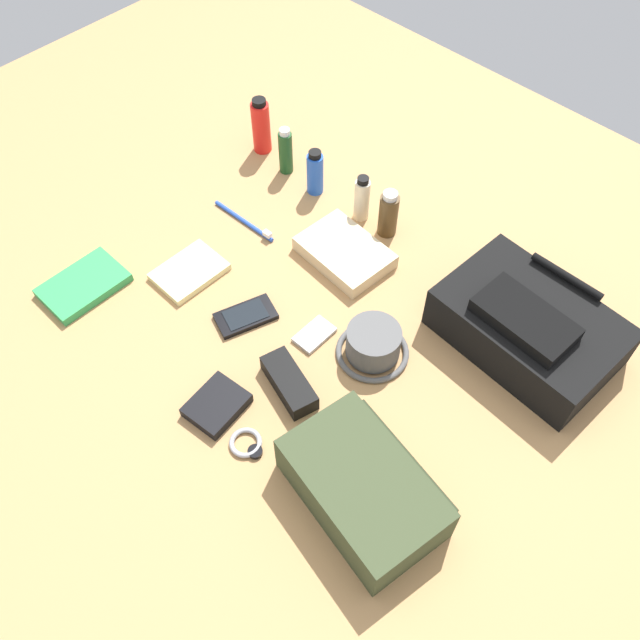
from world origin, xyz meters
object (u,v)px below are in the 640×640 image
Objects in this scene: cell_phone at (246,316)px; toiletry_pouch at (364,487)px; paperback_novel at (84,285)px; deodorant_spray at (315,173)px; media_player at (313,334)px; folded_towel at (345,252)px; wristwatch at (247,444)px; cologne_bottle at (388,214)px; backpack at (528,326)px; notepad at (189,272)px; sunglasses_case at (289,383)px; bucket_hat at (373,345)px; lotion_bottle at (362,199)px; toothbrush at (247,223)px; wallet at (217,405)px; shampoo_bottle at (286,151)px; sunscreen_spray at (261,126)px.

toiletry_pouch is at bearing -15.84° from cell_phone.
deodorant_spray is at bearing 75.13° from paperback_novel.
folded_towel is (-0.10, 0.20, 0.01)m from media_player.
cologne_bottle is at bearing 105.69° from wristwatch.
toiletry_pouch is 0.57m from folded_towel.
backpack reaches higher than deodorant_spray.
notepad is (-0.23, -0.40, -0.05)m from cologne_bottle.
backpack is 0.49m from sunglasses_case.
backpack reaches higher than bucket_hat.
sunglasses_case is at bearing -7.39° from notepad.
notepad is 0.37m from sunglasses_case.
lotion_bottle is 0.40m from cell_phone.
wallet reaches higher than toothbrush.
lotion_bottle is 1.44× the size of media_player.
deodorant_spray is at bearing 79.52° from toothbrush.
sunglasses_case reaches higher than toothbrush.
notepad is (-0.31, -0.07, 0.00)m from media_player.
lotion_bottle is at bearing 1.81° from shampoo_bottle.
sunscreen_spray reaches higher than notepad.
media_player is (-0.32, -0.29, -0.05)m from backpack.
shampoo_bottle is at bearing 124.84° from cell_phone.
toiletry_pouch is 0.26m from sunglasses_case.
shampoo_bottle is at bearing 129.90° from wristwatch.
cell_phone is 0.70× the size of folded_towel.
backpack is 2.05× the size of paperback_novel.
cologne_bottle reaches higher than wristwatch.
cologne_bottle is 0.81× the size of notepad.
toothbrush is (-0.34, 0.12, 0.00)m from media_player.
toothbrush is (-0.18, -0.20, -0.05)m from lotion_bottle.
lotion_bottle is (0.35, -0.01, -0.01)m from sunscreen_spray.
cell_phone is at bearing 164.16° from toiletry_pouch.
sunscreen_spray is at bearing 134.62° from wristwatch.
deodorant_spray is at bearing 133.53° from media_player.
paperback_novel is at bearing -125.49° from notepad.
sunscreen_spray is 0.42m from cologne_bottle.
wallet is at bearing -56.99° from cell_phone.
bucket_hat is at bearing 16.49° from notepad.
shampoo_bottle is at bearing -8.06° from sunscreen_spray.
deodorant_spray reaches higher than notepad.
wallet is at bearing -49.26° from toothbrush.
bucket_hat is 1.19× the size of shampoo_bottle.
bucket_hat is 0.80× the size of toothbrush.
cell_phone is 1.00× the size of sunglasses_case.
backpack is at bearing 34.97° from paperback_novel.
sunscreen_spray reaches higher than shampoo_bottle.
deodorant_spray is 0.99× the size of lotion_bottle.
sunscreen_spray is 0.72m from sunglasses_case.
media_player is (-0.31, 0.19, -0.04)m from toiletry_pouch.
toothbrush is at bearing -140.21° from cologne_bottle.
backpack is 0.64m from wallet.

